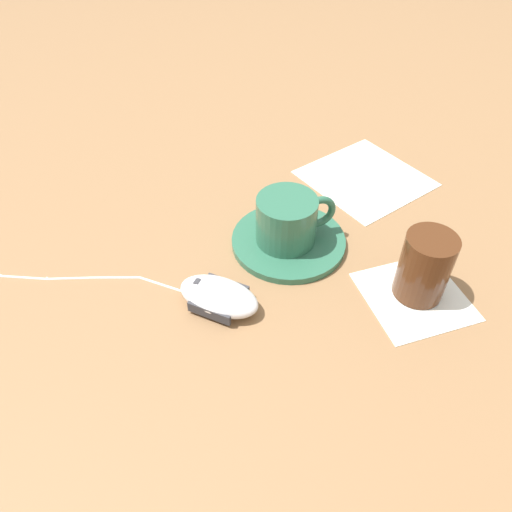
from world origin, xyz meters
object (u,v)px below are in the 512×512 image
computer_mouse (219,296)px  drinking_glass (425,266)px  coffee_cup (288,220)px  saucer (288,241)px

computer_mouse → drinking_glass: bearing=-5.9°
drinking_glass → computer_mouse: bearing=174.1°
coffee_cup → saucer: bearing=-16.1°
coffee_cup → computer_mouse: bearing=-138.9°
saucer → drinking_glass: size_ratio=1.78×
coffee_cup → drinking_glass: drinking_glass is taller
computer_mouse → drinking_glass: (0.25, -0.03, 0.03)m
coffee_cup → computer_mouse: 0.14m
saucer → coffee_cup: coffee_cup is taller
saucer → coffee_cup: size_ratio=1.41×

